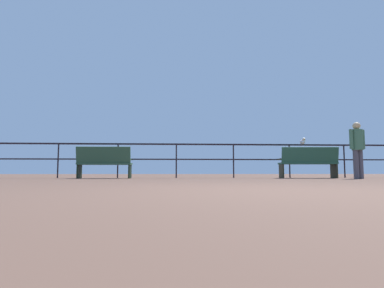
% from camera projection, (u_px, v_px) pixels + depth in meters
% --- Properties ---
extents(ground_plane, '(60.00, 60.00, 0.00)m').
position_uv_depth(ground_plane, '(279.00, 191.00, 3.06)').
color(ground_plane, brown).
extents(pier_railing, '(20.39, 0.05, 1.10)m').
position_uv_depth(pier_railing, '(205.00, 153.00, 10.18)').
color(pier_railing, black).
rests_on(pier_railing, ground_plane).
extents(bench_near_left, '(1.56, 0.62, 0.92)m').
position_uv_depth(bench_near_left, '(104.00, 161.00, 9.21)').
color(bench_near_left, '#294C36').
rests_on(bench_near_left, ground_plane).
extents(bench_near_right, '(1.71, 0.82, 0.93)m').
position_uv_depth(bench_near_right, '(308.00, 161.00, 9.56)').
color(bench_near_right, '#27533E').
rests_on(bench_near_right, ground_plane).
extents(person_by_bench, '(0.49, 0.30, 1.56)m').
position_uv_depth(person_by_bench, '(357.00, 146.00, 8.72)').
color(person_by_bench, '#4B4751').
rests_on(person_by_bench, ground_plane).
extents(seagull_on_rail, '(0.20, 0.44, 0.21)m').
position_uv_depth(seagull_on_rail, '(303.00, 141.00, 10.39)').
color(seagull_on_rail, white).
rests_on(seagull_on_rail, pier_railing).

